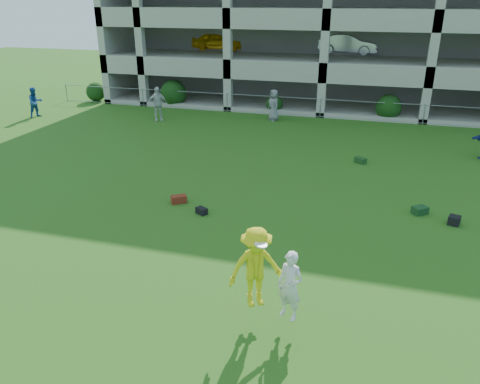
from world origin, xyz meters
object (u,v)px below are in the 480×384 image
(crate_d, at_px, (454,220))
(frisbee_contest, at_px, (262,271))
(bystander_b, at_px, (157,104))
(parking_garage, at_px, (340,10))
(bystander_a, at_px, (35,102))
(bystander_c, at_px, (274,105))

(crate_d, xyz_separation_m, frisbee_contest, (-4.94, -6.58, 1.21))
(bystander_b, bearing_deg, parking_garage, 20.39)
(crate_d, relative_size, parking_garage, 0.01)
(crate_d, bearing_deg, bystander_b, 146.58)
(bystander_b, bearing_deg, crate_d, -65.38)
(bystander_a, height_order, frisbee_contest, frisbee_contest)
(bystander_a, distance_m, bystander_c, 14.67)
(bystander_a, height_order, bystander_c, bystander_c)
(bystander_b, distance_m, frisbee_contest, 19.73)
(bystander_b, relative_size, parking_garage, 0.07)
(bystander_b, bearing_deg, bystander_c, -15.61)
(frisbee_contest, xyz_separation_m, parking_garage, (-1.15, 28.79, 4.66))
(bystander_a, distance_m, parking_garage, 22.13)
(bystander_a, distance_m, frisbee_contest, 23.81)
(bystander_a, height_order, crate_d, bystander_a)
(bystander_b, relative_size, crate_d, 5.78)
(bystander_c, height_order, parking_garage, parking_garage)
(bystander_a, bearing_deg, bystander_b, -52.56)
(bystander_c, bearing_deg, bystander_a, -121.04)
(frisbee_contest, bearing_deg, bystander_a, 139.43)
(bystander_c, distance_m, parking_garage, 11.61)
(crate_d, bearing_deg, frisbee_contest, -126.88)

